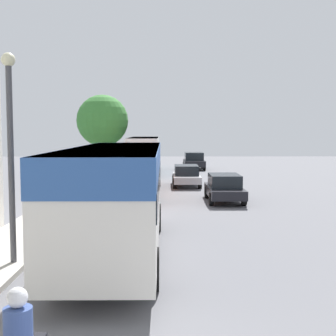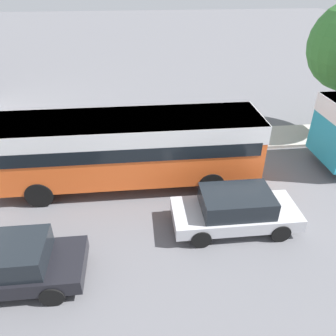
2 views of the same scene
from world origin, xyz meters
The scene contains 10 objects.
bus_lead centered at (-1.71, 8.64, 2.04)m, with size 2.52×10.20×3.16m.
bus_following centered at (-1.81, 21.95, 1.84)m, with size 2.50×10.17×2.81m.
bus_third_in_line centered at (-2.04, 35.04, 1.97)m, with size 2.53×10.07×3.03m.
car_crossing centered at (2.48, 38.56, 0.81)m, with size 1.96×3.96×1.59m.
car_far_curb centered at (2.75, 18.77, 0.74)m, with size 1.79×4.08×1.40m.
car_distant centered at (1.13, 25.49, 0.72)m, with size 1.79×4.11×1.37m.
pedestrian_near_curb centered at (-5.84, 40.79, 1.03)m, with size 0.42×0.42×1.74m.
pedestrian_walking_away centered at (-4.92, 14.84, 0.94)m, with size 0.42×0.42×1.58m.
street_tree centered at (-5.21, 32.37, 4.39)m, with size 4.08×4.08×6.30m.
lamp_post centered at (-4.35, 7.35, 3.44)m, with size 0.36×0.36×5.49m.
Camera 1 is at (-0.34, -4.89, 3.65)m, focal length 50.00 mm.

